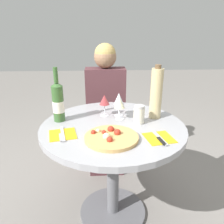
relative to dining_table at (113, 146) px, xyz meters
name	(u,v)px	position (x,y,z in m)	size (l,w,h in m)	color
ground_plane	(113,212)	(0.00, 0.00, -0.57)	(12.00, 12.00, 0.00)	gray
dining_table	(113,146)	(0.00, 0.00, 0.00)	(0.92, 0.92, 0.73)	slate
chair_behind_diner	(106,119)	(-0.03, 0.80, -0.14)	(0.37, 0.37, 0.89)	silver
seated_diner	(106,113)	(-0.03, 0.67, -0.02)	(0.37, 0.40, 1.18)	#512D33
pizza_large	(111,137)	(-0.02, -0.19, 0.17)	(0.30, 0.30, 0.05)	tan
wine_bottle	(58,102)	(-0.35, 0.09, 0.29)	(0.07, 0.07, 0.36)	#38602D
tall_carafe	(156,93)	(0.29, 0.11, 0.33)	(0.08, 0.08, 0.36)	tan
sugar_shaker	(139,114)	(0.17, 0.02, 0.21)	(0.07, 0.07, 0.12)	silver
wine_glass_back_left	(104,100)	(-0.05, 0.16, 0.27)	(0.07, 0.07, 0.15)	silver
wine_glass_front_right	(120,104)	(0.05, 0.09, 0.26)	(0.07, 0.07, 0.15)	silver
wine_glass_back_right	(119,99)	(0.05, 0.16, 0.27)	(0.07, 0.07, 0.16)	silver
place_setting_left	(63,134)	(-0.30, -0.13, 0.16)	(0.18, 0.19, 0.01)	gold
place_setting_right	(159,138)	(0.25, -0.20, 0.16)	(0.18, 0.19, 0.01)	gold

